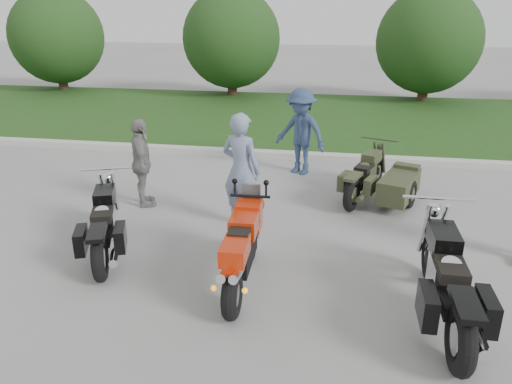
% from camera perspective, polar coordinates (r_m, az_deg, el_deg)
% --- Properties ---
extents(ground, '(80.00, 80.00, 0.00)m').
position_cam_1_polar(ground, '(6.40, -2.24, -11.75)').
color(ground, '#9D9D97').
rests_on(ground, ground).
extents(curb, '(60.00, 0.30, 0.15)m').
position_cam_1_polar(curb, '(11.82, 3.78, 4.22)').
color(curb, '#BAB7AF').
rests_on(curb, ground).
extents(grass_strip, '(60.00, 8.00, 0.14)m').
position_cam_1_polar(grass_strip, '(15.82, 5.44, 8.43)').
color(grass_strip, '#35571D').
rests_on(grass_strip, ground).
extents(tree_far_left, '(3.60, 3.60, 4.00)m').
position_cam_1_polar(tree_far_left, '(21.87, -21.80, 16.16)').
color(tree_far_left, '#3F2B1C').
rests_on(tree_far_left, ground).
extents(tree_mid_left, '(3.60, 3.60, 4.00)m').
position_cam_1_polar(tree_mid_left, '(19.26, -2.81, 17.09)').
color(tree_mid_left, '#3F2B1C').
rests_on(tree_mid_left, ground).
extents(tree_mid_right, '(3.60, 3.60, 4.00)m').
position_cam_1_polar(tree_mid_right, '(19.02, 19.14, 15.98)').
color(tree_mid_right, '#3F2B1C').
rests_on(tree_mid_right, ground).
extents(sportbike_red, '(0.35, 2.01, 0.96)m').
position_cam_1_polar(sportbike_red, '(6.29, -1.65, -6.46)').
color(sportbike_red, black).
rests_on(sportbike_red, ground).
extents(cruiser_left, '(0.96, 2.18, 0.87)m').
position_cam_1_polar(cruiser_left, '(7.46, -16.90, -3.81)').
color(cruiser_left, black).
rests_on(cruiser_left, ground).
extents(cruiser_right, '(0.43, 2.54, 0.98)m').
position_cam_1_polar(cruiser_right, '(6.04, 21.03, -9.90)').
color(cruiser_right, black).
rests_on(cruiser_right, ground).
extents(cruiser_sidecar, '(1.44, 2.04, 0.82)m').
position_cam_1_polar(cruiser_sidecar, '(9.34, 14.44, 1.00)').
color(cruiser_sidecar, black).
rests_on(cruiser_sidecar, ground).
extents(person_stripe, '(0.80, 0.66, 1.87)m').
position_cam_1_polar(person_stripe, '(8.00, -1.70, 2.54)').
color(person_stripe, '#7784A2').
rests_on(person_stripe, ground).
extents(person_denim, '(1.35, 1.14, 1.81)m').
position_cam_1_polar(person_denim, '(10.58, 5.12, 6.85)').
color(person_denim, navy).
rests_on(person_denim, ground).
extents(person_back, '(0.75, 1.01, 1.59)m').
position_cam_1_polar(person_back, '(9.03, -12.94, 3.23)').
color(person_back, gray).
rests_on(person_back, ground).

